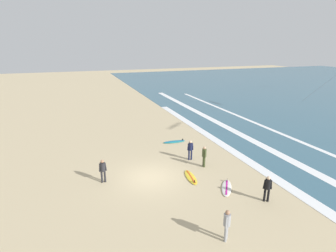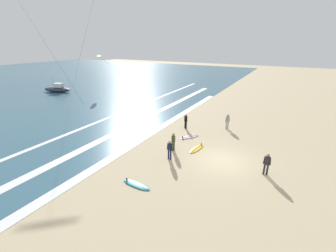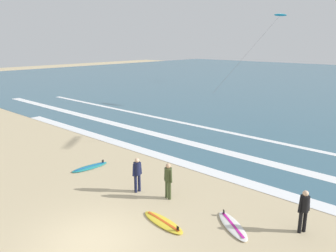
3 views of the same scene
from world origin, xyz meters
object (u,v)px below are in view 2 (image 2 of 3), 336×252
at_px(surfer_left_far, 186,120).
at_px(surfer_background_far, 170,148).
at_px(offshore_boat, 57,89).
at_px(surfer_foreground_main, 267,162).
at_px(surfer_left_near, 228,120).
at_px(surfboard_left_pile, 136,185).
at_px(surfer_mid_group, 173,140).
at_px(surfboard_near_water, 190,137).
at_px(surfboard_foreground_flat, 197,148).
at_px(kite_lime_high_right, 100,56).

bearing_deg(surfer_left_far, surfer_background_far, -165.87).
distance_m(surfer_left_far, offshore_boat, 28.74).
bearing_deg(surfer_foreground_main, surfer_background_far, 100.33).
relative_size(surfer_left_near, offshore_boat, 0.29).
height_order(surfboard_left_pile, offshore_boat, offshore_boat).
bearing_deg(offshore_boat, surfer_foreground_main, -106.83).
xyz_separation_m(surfer_foreground_main, offshore_boat, (11.10, 36.70, -0.40)).
relative_size(surfer_left_far, surfer_background_far, 1.00).
bearing_deg(offshore_boat, surfer_mid_group, -110.29).
height_order(surfboard_near_water, offshore_boat, offshore_boat).
bearing_deg(surfboard_left_pile, surfer_foreground_main, -53.33).
bearing_deg(surfboard_near_water, offshore_boat, 75.54).
xyz_separation_m(surfer_mid_group, surfboard_near_water, (3.27, -0.09, -0.91)).
relative_size(surfer_foreground_main, surfboard_foreground_flat, 0.74).
xyz_separation_m(surfer_left_near, offshore_boat, (3.69, 32.08, -0.40)).
xyz_separation_m(surfer_mid_group, surfboard_foreground_flat, (1.22, -1.63, -0.91)).
bearing_deg(surfer_left_near, surfer_background_far, 165.71).
height_order(surfer_mid_group, surfboard_foreground_flat, surfer_mid_group).
relative_size(surfer_left_near, kite_lime_high_right, 0.21).
bearing_deg(surfer_left_near, surfer_foreground_main, -148.04).
bearing_deg(surfer_foreground_main, surfboard_foreground_flat, 75.64).
height_order(surfer_background_far, surfboard_near_water, surfer_background_far).
bearing_deg(surfer_mid_group, offshore_boat, 69.71).
xyz_separation_m(surfer_foreground_main, surfer_mid_group, (0.22, 7.26, 0.00)).
relative_size(surfer_background_far, surfboard_foreground_flat, 0.74).
bearing_deg(surfboard_left_pile, surfboard_near_water, 0.60).
height_order(surfer_left_near, kite_lime_high_right, kite_lime_high_right).
height_order(surfer_mid_group, kite_lime_high_right, kite_lime_high_right).
xyz_separation_m(surfboard_left_pile, kite_lime_high_right, (21.55, 23.54, 6.12)).
bearing_deg(surfer_mid_group, surfboard_near_water, -1.64).
height_order(surfer_background_far, surfboard_foreground_flat, surfer_background_far).
bearing_deg(surfer_left_far, surfboard_foreground_flat, -144.48).
bearing_deg(surfer_foreground_main, surfer_left_far, 57.23).
distance_m(surfer_background_far, offshore_boat, 32.33).
bearing_deg(offshore_boat, surfboard_near_water, -104.46).
distance_m(surfer_left_near, surfboard_foreground_flat, 6.12).
bearing_deg(surfer_background_far, surfboard_left_pile, 176.45).
xyz_separation_m(surfer_left_near, kite_lime_high_right, (8.87, 25.99, 5.21)).
bearing_deg(surfer_left_far, surfer_mid_group, -166.54).
distance_m(surfer_background_far, surfer_left_near, 8.93).
height_order(surfer_left_far, kite_lime_high_right, kite_lime_high_right).
relative_size(surfer_mid_group, offshore_boat, 0.29).
bearing_deg(surfer_left_far, surfboard_near_water, -145.90).
bearing_deg(surfer_background_far, surfer_mid_group, 16.50).
bearing_deg(surfer_left_near, surfboard_left_pile, 169.04).
height_order(surfer_left_far, surfboard_foreground_flat, surfer_left_far).
height_order(surfer_left_near, offshore_boat, offshore_boat).
xyz_separation_m(surfer_left_far, surfer_background_far, (-6.73, -1.69, 0.00)).
relative_size(surfer_left_far, kite_lime_high_right, 0.21).
xyz_separation_m(surfer_background_far, surfer_left_near, (8.66, -2.20, 0.00)).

